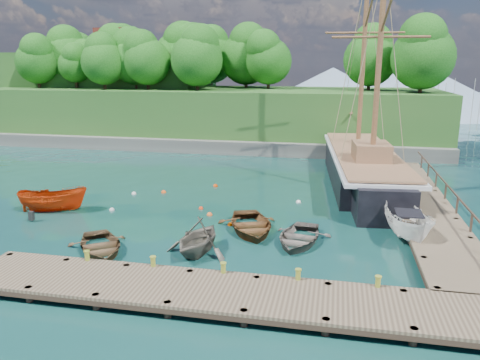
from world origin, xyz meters
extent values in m
plane|color=#103530|center=(0.00, 0.00, 0.00)|extent=(160.00, 160.00, 0.00)
cube|color=#4F3F31|center=(2.00, -6.50, 0.54)|extent=(20.00, 3.20, 0.12)
cube|color=black|center=(2.00, -6.50, 0.38)|extent=(20.00, 3.20, 0.20)
cylinder|color=black|center=(-7.70, -5.20, 0.05)|extent=(0.28, 0.28, 1.10)
cube|color=#4F3F31|center=(11.50, 7.00, 0.54)|extent=(3.20, 24.00, 0.12)
cube|color=black|center=(11.50, 7.00, 0.38)|extent=(3.20, 24.00, 0.20)
cylinder|color=black|center=(10.20, -4.70, 0.05)|extent=(0.28, 0.28, 1.10)
cylinder|color=black|center=(10.20, 18.70, 0.05)|extent=(0.28, 0.28, 1.10)
cylinder|color=black|center=(12.80, 18.70, 0.05)|extent=(0.28, 0.28, 1.10)
cylinder|color=olive|center=(-4.00, -5.10, 0.00)|extent=(0.26, 0.26, 0.45)
cylinder|color=olive|center=(-1.00, -5.10, 0.00)|extent=(0.26, 0.26, 0.45)
cylinder|color=olive|center=(2.00, -5.10, 0.00)|extent=(0.26, 0.26, 0.45)
cylinder|color=olive|center=(5.00, -5.10, 0.00)|extent=(0.26, 0.26, 0.45)
cylinder|color=olive|center=(8.00, -5.10, 0.00)|extent=(0.26, 0.26, 0.45)
imported|color=brown|center=(-4.65, -2.80, 0.00)|extent=(4.62, 4.89, 0.82)
imported|color=#615A4E|center=(0.00, -2.03, 0.00)|extent=(3.62, 4.01, 1.86)
imported|color=#54341A|center=(1.91, 1.42, 0.00)|extent=(4.63, 5.43, 0.95)
imported|color=#5D544C|center=(4.56, 0.28, 0.00)|extent=(3.50, 4.48, 0.85)
imported|color=#BA3209|center=(-10.53, 2.43, 0.00)|extent=(4.43, 2.67, 1.61)
imported|color=white|center=(10.00, 1.88, 0.00)|extent=(2.60, 5.17, 1.91)
cube|color=black|center=(8.27, 13.26, 0.71)|extent=(5.88, 14.63, 2.97)
cube|color=black|center=(7.46, 22.40, 0.71)|extent=(2.94, 4.69, 2.67)
cube|color=black|center=(8.99, 5.13, 0.71)|extent=(3.56, 3.94, 2.82)
cube|color=silver|center=(8.27, 13.26, 2.16)|extent=(6.32, 19.11, 0.25)
cube|color=brown|center=(8.27, 13.26, 2.41)|extent=(5.87, 18.66, 0.12)
cube|color=brown|center=(8.54, 10.21, 3.01)|extent=(2.57, 3.19, 1.20)
cylinder|color=brown|center=(7.15, 25.91, 3.61)|extent=(0.85, 6.89, 1.69)
cylinder|color=brown|center=(7.94, 16.92, 10.29)|extent=(0.36, 0.36, 15.76)
cylinder|color=brown|center=(8.59, 9.60, 9.66)|extent=(0.36, 0.36, 14.50)
cylinder|color=#8C7A59|center=(7.41, 22.91, 10.60)|extent=(1.01, 10.86, 9.16)
sphere|color=silver|center=(-7.11, 3.28, 0.00)|extent=(0.32, 0.32, 0.32)
sphere|color=#EE360E|center=(-1.83, 4.69, 0.00)|extent=(0.29, 0.29, 0.29)
sphere|color=#E45B1F|center=(-0.98, 3.60, 0.00)|extent=(0.34, 0.34, 0.34)
sphere|color=silver|center=(3.99, 7.29, 0.00)|extent=(0.33, 0.33, 0.33)
sphere|color=#ED5015|center=(-5.45, 7.77, 0.00)|extent=(0.35, 0.35, 0.35)
sphere|color=#E43B00|center=(-2.33, 10.15, 0.00)|extent=(0.34, 0.34, 0.34)
sphere|color=silver|center=(-7.33, 7.00, 0.00)|extent=(0.33, 0.33, 0.33)
sphere|color=#EE4A00|center=(0.63, 2.13, 0.00)|extent=(0.31, 0.31, 0.31)
cube|color=#474744|center=(-8.00, 24.00, 0.60)|extent=(50.00, 4.00, 1.40)
cube|color=#21521C|center=(-8.00, 30.00, 3.00)|extent=(50.00, 14.00, 6.00)
cube|color=#21521C|center=(-22.00, 34.00, 5.00)|extent=(24.00, 12.00, 10.00)
cylinder|color=#382616|center=(-16.10, 28.11, 6.70)|extent=(0.36, 0.36, 1.40)
sphere|color=#144C10|center=(-16.10, 28.11, 9.10)|extent=(5.42, 5.42, 5.42)
cylinder|color=#382616|center=(-14.18, 26.81, 6.70)|extent=(0.36, 0.36, 1.40)
sphere|color=#144C10|center=(-14.18, 26.81, 8.96)|extent=(5.02, 5.02, 5.02)
cylinder|color=#382616|center=(-27.79, 27.27, 6.70)|extent=(0.36, 0.36, 1.40)
sphere|color=#144C10|center=(-27.79, 27.27, 8.88)|extent=(4.79, 4.79, 4.79)
cylinder|color=#382616|center=(-20.73, 34.78, 6.70)|extent=(0.36, 0.36, 1.40)
sphere|color=#144C10|center=(-20.73, 34.78, 9.39)|extent=(6.25, 6.25, 6.25)
cylinder|color=#382616|center=(13.91, 26.65, 6.70)|extent=(0.36, 0.36, 1.40)
sphere|color=#144C10|center=(13.91, 26.65, 9.30)|extent=(6.00, 6.00, 6.00)
cylinder|color=#382616|center=(-25.58, 30.32, 6.70)|extent=(0.36, 0.36, 1.40)
sphere|color=#144C10|center=(-25.58, 30.32, 9.26)|extent=(5.89, 5.89, 5.89)
cylinder|color=#382616|center=(-1.61, 31.21, 6.70)|extent=(0.36, 0.36, 1.40)
sphere|color=#144C10|center=(-1.61, 31.21, 9.00)|extent=(5.13, 5.13, 5.13)
cylinder|color=#382616|center=(-21.53, 35.53, 6.70)|extent=(0.36, 0.36, 1.40)
sphere|color=#144C10|center=(-21.53, 35.53, 8.88)|extent=(4.80, 4.80, 4.80)
cylinder|color=#382616|center=(-10.15, 30.20, 6.70)|extent=(0.36, 0.36, 1.40)
sphere|color=#144C10|center=(-10.15, 30.20, 9.24)|extent=(5.82, 5.82, 5.82)
cylinder|color=#382616|center=(-4.58, 33.35, 6.70)|extent=(0.36, 0.36, 1.40)
sphere|color=#144C10|center=(-4.58, 33.35, 9.32)|extent=(6.05, 6.05, 6.05)
cylinder|color=#382616|center=(14.09, 27.65, 6.70)|extent=(0.36, 0.36, 1.40)
sphere|color=#144C10|center=(14.09, 27.65, 8.87)|extent=(4.77, 4.77, 4.77)
cylinder|color=#382616|center=(-8.51, 26.55, 6.70)|extent=(0.36, 0.36, 1.40)
sphere|color=#144C10|center=(-8.51, 26.55, 9.11)|extent=(5.47, 5.47, 5.47)
cylinder|color=#382616|center=(9.27, 30.39, 6.70)|extent=(0.36, 0.36, 1.40)
sphere|color=#144C10|center=(9.27, 30.39, 9.14)|extent=(5.55, 5.55, 5.55)
cylinder|color=#382616|center=(-10.01, 37.76, 6.70)|extent=(0.36, 0.36, 1.40)
sphere|color=#144C10|center=(-10.01, 37.76, 9.39)|extent=(6.25, 6.25, 6.25)
cylinder|color=#382616|center=(-28.21, 35.82, 6.70)|extent=(0.36, 0.36, 1.40)
sphere|color=#144C10|center=(-28.21, 35.82, 9.09)|extent=(5.41, 5.41, 5.41)
cylinder|color=#382616|center=(-17.91, 31.40, 6.70)|extent=(0.36, 0.36, 1.40)
sphere|color=#144C10|center=(-17.91, 31.40, 9.12)|extent=(5.47, 5.47, 5.47)
cylinder|color=#382616|center=(-23.27, 27.64, 6.70)|extent=(0.36, 0.36, 1.40)
sphere|color=#144C10|center=(-23.27, 27.64, 8.52)|extent=(3.77, 3.77, 3.77)
cylinder|color=#382616|center=(-19.61, 31.47, 6.70)|extent=(0.36, 0.36, 1.40)
sphere|color=#144C10|center=(-19.61, 31.47, 9.31)|extent=(6.04, 6.04, 6.04)
cylinder|color=#382616|center=(-5.73, 38.37, 6.70)|extent=(0.36, 0.36, 1.40)
sphere|color=#144C10|center=(-5.73, 38.37, 9.26)|extent=(5.89, 5.89, 5.89)
cylinder|color=#382616|center=(-11.90, 31.02, 6.70)|extent=(0.36, 0.36, 1.40)
sphere|color=#144C10|center=(-11.90, 31.02, 9.33)|extent=(6.08, 6.08, 6.08)
cylinder|color=#382616|center=(-22.89, 29.25, 6.70)|extent=(0.36, 0.36, 1.40)
sphere|color=#144C10|center=(-22.89, 29.25, 8.69)|extent=(4.25, 4.25, 4.25)
cylinder|color=#382616|center=(-18.91, 26.06, 6.70)|extent=(0.36, 0.36, 1.40)
sphere|color=#144C10|center=(-18.91, 26.06, 8.87)|extent=(4.77, 4.77, 4.77)
cube|color=silver|center=(-20.00, 33.00, 10.50)|extent=(4.00, 5.00, 3.00)
cube|color=#591E19|center=(-20.00, 33.00, 12.40)|extent=(4.40, 5.40, 0.80)
cone|color=#728CA5|center=(20.00, 70.00, 4.50)|extent=(36.00, 36.00, 9.00)
cone|color=#728CA5|center=(5.00, 70.00, 4.00)|extent=(32.00, 32.00, 8.00)
cone|color=#728CA5|center=(-30.00, 70.00, 5.00)|extent=(40.00, 40.00, 10.00)
camera|label=1|loc=(6.19, -21.96, 8.81)|focal=35.00mm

